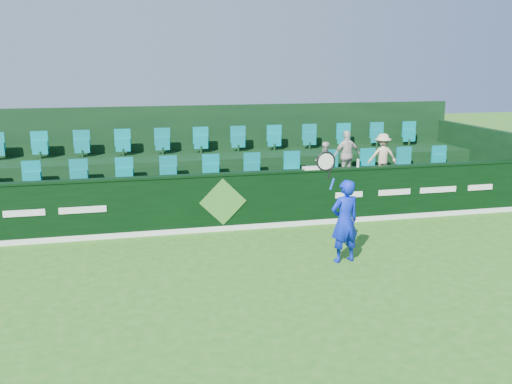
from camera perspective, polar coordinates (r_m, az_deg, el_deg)
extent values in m
plane|color=#286C19|center=(9.73, 0.84, -10.42)|extent=(60.00, 60.00, 0.00)
cube|color=black|center=(13.24, -3.40, -1.09)|extent=(16.00, 0.20, 1.30)
cube|color=black|center=(13.09, -3.44, 1.78)|extent=(16.00, 0.24, 0.05)
cube|color=white|center=(13.29, -3.29, -3.67)|extent=(16.00, 0.02, 0.12)
cube|color=#3E7D2D|center=(13.12, -3.32, -1.00)|extent=(1.10, 0.02, 1.10)
cube|color=white|center=(13.10, -22.18, -1.97)|extent=(0.85, 0.01, 0.14)
cube|color=white|center=(12.97, -16.94, -1.72)|extent=(1.00, 0.01, 0.14)
cube|color=white|center=(13.98, 9.29, -0.27)|extent=(0.70, 0.01, 0.14)
cube|color=white|center=(14.48, 13.68, -0.02)|extent=(0.85, 0.01, 0.14)
cube|color=white|center=(15.05, 17.75, 0.22)|extent=(1.00, 0.01, 0.14)
cube|color=white|center=(15.70, 21.51, 0.44)|extent=(0.70, 0.01, 0.14)
cube|color=black|center=(14.35, -4.16, -1.02)|extent=(16.00, 2.00, 0.80)
cube|color=black|center=(16.13, -5.27, 1.43)|extent=(16.00, 1.80, 1.30)
cube|color=black|center=(16.99, -5.80, 4.24)|extent=(16.00, 0.20, 2.60)
cube|color=black|center=(18.03, 20.95, 2.98)|extent=(0.20, 4.00, 2.00)
cube|color=#037F87|center=(14.59, -4.46, 2.02)|extent=(13.50, 0.50, 0.60)
cube|color=#037F87|center=(16.26, -5.49, 4.92)|extent=(13.50, 0.50, 0.60)
imported|color=#0C22D1|center=(11.23, 8.86, -2.90)|extent=(0.66, 0.49, 1.64)
cylinder|color=#143FBF|center=(10.83, 7.62, 0.80)|extent=(0.10, 0.04, 0.22)
cylinder|color=black|center=(10.77, 7.36, 1.83)|extent=(0.09, 0.03, 0.20)
torus|color=black|center=(10.70, 6.99, 3.07)|extent=(0.47, 0.04, 0.47)
cylinder|color=silver|center=(10.70, 6.99, 3.07)|extent=(0.39, 0.01, 0.39)
imported|color=beige|center=(14.91, 6.83, 3.04)|extent=(0.55, 0.46, 1.03)
imported|color=beige|center=(15.11, 9.06, 3.64)|extent=(0.80, 0.42, 1.31)
imported|color=beige|center=(15.53, 12.52, 3.53)|extent=(0.83, 0.55, 1.20)
cube|color=silver|center=(13.61, 5.51, 2.40)|extent=(0.37, 0.24, 0.06)
cylinder|color=silver|center=(14.03, 10.17, 2.86)|extent=(0.06, 0.06, 0.20)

